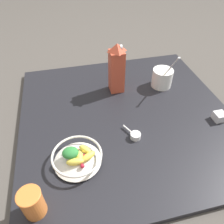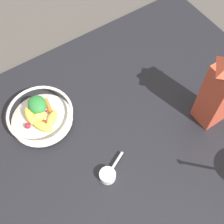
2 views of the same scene
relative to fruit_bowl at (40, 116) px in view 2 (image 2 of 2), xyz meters
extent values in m
plane|color=#4C4742|center=(0.24, -0.28, -0.07)|extent=(6.00, 6.00, 0.00)
cube|color=black|center=(0.24, -0.28, -0.05)|extent=(1.08, 1.08, 0.03)
cylinder|color=silver|center=(0.00, 0.00, -0.03)|extent=(0.11, 0.11, 0.01)
cone|color=silver|center=(0.00, 0.00, -0.01)|extent=(0.20, 0.20, 0.04)
torus|color=silver|center=(0.00, 0.00, 0.01)|extent=(0.21, 0.21, 0.01)
ellipsoid|color=#EFD64C|center=(-0.01, -0.01, 0.01)|extent=(0.06, 0.03, 0.03)
ellipsoid|color=#EFD64C|center=(0.02, -0.04, 0.01)|extent=(0.06, 0.06, 0.03)
ellipsoid|color=#EFD64C|center=(-0.03, 0.01, 0.01)|extent=(0.04, 0.07, 0.03)
ellipsoid|color=#EFD64C|center=(-0.01, -0.05, 0.01)|extent=(0.06, 0.07, 0.03)
cylinder|color=orange|center=(0.04, 0.02, 0.00)|extent=(0.02, 0.06, 0.01)
sphere|color=red|center=(-0.05, -0.01, 0.01)|extent=(0.02, 0.02, 0.02)
sphere|color=red|center=(0.02, 0.00, 0.00)|extent=(0.01, 0.01, 0.01)
sphere|color=red|center=(0.00, -0.03, 0.00)|extent=(0.01, 0.01, 0.01)
ellipsoid|color=#2D7F38|center=(0.01, 0.02, 0.03)|extent=(0.06, 0.07, 0.04)
cube|color=#CC4C33|center=(0.46, -0.28, 0.09)|extent=(0.08, 0.08, 0.25)
cylinder|color=white|center=(0.07, -0.28, -0.02)|extent=(0.05, 0.05, 0.03)
cylinder|color=white|center=(0.12, -0.25, -0.02)|extent=(0.06, 0.03, 0.01)
camera|label=1|loc=(-0.55, -0.02, 0.75)|focal=35.00mm
camera|label=2|loc=(-0.09, -0.54, 0.85)|focal=50.00mm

